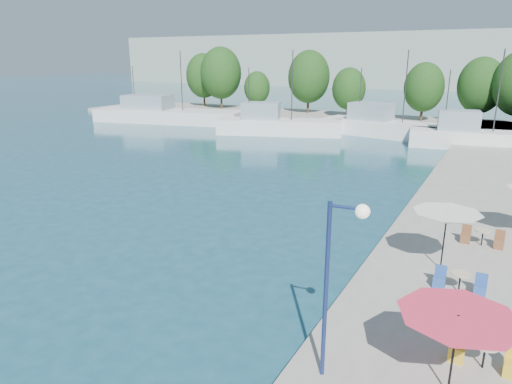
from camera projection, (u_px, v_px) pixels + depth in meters
The scene contains 19 objects.
quay_far at pixel (358, 121), 64.23m from camera, with size 90.00×16.00×0.60m, color gray.
hill_west at pixel (377, 60), 150.30m from camera, with size 180.00×40.00×16.00m, color #8F9C90.
trawler_01 at pixel (166, 115), 65.44m from camera, with size 22.19×10.29×10.20m.
trawler_02 at pixel (276, 125), 55.10m from camera, with size 15.24×8.52×10.20m.
trawler_03 at pixel (385, 127), 53.69m from camera, with size 16.20×6.81×10.20m.
trawler_04 at pixel (474, 138), 46.53m from camera, with size 13.53×5.49×10.20m.
tree_01 at pixel (204, 76), 80.19m from camera, with size 6.15×6.15×9.10m.
tree_02 at pixel (221, 73), 76.23m from camera, with size 6.83×6.83×10.12m.
tree_03 at pixel (257, 88), 74.35m from camera, with size 4.22×4.22×6.24m.
tree_04 at pixel (309, 77), 70.28m from camera, with size 6.41×6.41×9.49m.
tree_05 at pixel (349, 89), 65.19m from camera, with size 4.75×4.75×7.03m.
tree_06 at pixel (424, 87), 61.39m from camera, with size 5.27×5.27×7.80m.
tree_07 at pixel (481, 85), 58.47m from camera, with size 5.75×5.75×8.51m.
umbrella_pink at pixel (457, 324), 11.29m from camera, with size 2.99×2.99×2.29m.
umbrella_white at pixel (447, 218), 18.17m from camera, with size 2.69×2.69×2.50m.
cafe_table_01 at pixel (484, 359), 12.76m from camera, with size 1.82×0.70×0.76m.
cafe_table_02 at pixel (459, 285), 16.93m from camera, with size 1.82×0.70×0.76m.
cafe_table_03 at pixel (482, 240), 21.10m from camera, with size 1.82×0.70×0.76m.
street_lamp at pixel (340, 260), 11.49m from camera, with size 1.04×0.36×5.03m.
Camera 1 is at (10.55, 3.67, 9.00)m, focal length 32.00 mm.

